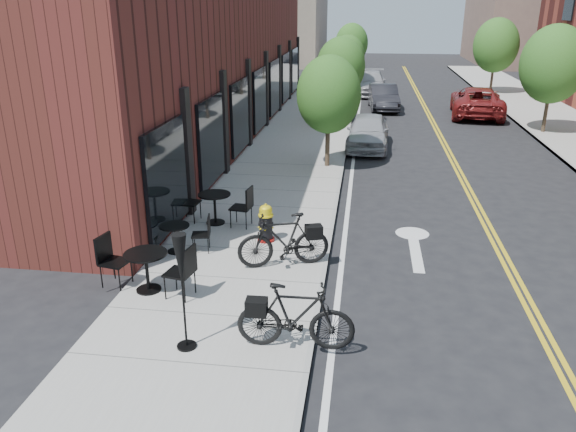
{
  "coord_description": "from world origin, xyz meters",
  "views": [
    {
      "loc": [
        0.67,
        -10.25,
        5.48
      ],
      "look_at": [
        -0.95,
        1.48,
        1.0
      ],
      "focal_mm": 35.0,
      "sensor_mm": 36.0,
      "label": 1
    }
  ],
  "objects_px": {
    "bicycle_left": "(284,240)",
    "bistro_set_c": "(175,234)",
    "bicycle_right": "(296,317)",
    "bistro_set_b": "(215,204)",
    "parked_car_c": "(369,83)",
    "bistro_set_a": "(147,266)",
    "parked_car_far": "(477,102)",
    "parked_car_a": "(368,132)",
    "fire_hydrant": "(266,223)",
    "parked_car_b": "(383,97)",
    "patio_umbrella": "(181,268)"
  },
  "relations": [
    {
      "from": "bistro_set_a",
      "to": "parked_car_far",
      "type": "xyz_separation_m",
      "value": [
        9.82,
        20.85,
        0.1
      ]
    },
    {
      "from": "bistro_set_c",
      "to": "parked_car_a",
      "type": "relative_size",
      "value": 0.4
    },
    {
      "from": "bistro_set_c",
      "to": "parked_car_b",
      "type": "bearing_deg",
      "value": 64.35
    },
    {
      "from": "bistro_set_a",
      "to": "bistro_set_c",
      "type": "relative_size",
      "value": 1.24
    },
    {
      "from": "bistro_set_a",
      "to": "bistro_set_c",
      "type": "bearing_deg",
      "value": 102.89
    },
    {
      "from": "parked_car_far",
      "to": "bicycle_right",
      "type": "bearing_deg",
      "value": 79.51
    },
    {
      "from": "bistro_set_a",
      "to": "parked_car_b",
      "type": "height_order",
      "value": "parked_car_b"
    },
    {
      "from": "fire_hydrant",
      "to": "bicycle_right",
      "type": "relative_size",
      "value": 0.48
    },
    {
      "from": "parked_car_c",
      "to": "patio_umbrella",
      "type": "bearing_deg",
      "value": -94.3
    },
    {
      "from": "bicycle_left",
      "to": "parked_car_c",
      "type": "distance_m",
      "value": 26.28
    },
    {
      "from": "parked_car_c",
      "to": "parked_car_b",
      "type": "bearing_deg",
      "value": -80.67
    },
    {
      "from": "fire_hydrant",
      "to": "bistro_set_b",
      "type": "relative_size",
      "value": 0.47
    },
    {
      "from": "patio_umbrella",
      "to": "bicycle_right",
      "type": "bearing_deg",
      "value": 7.32
    },
    {
      "from": "bistro_set_a",
      "to": "patio_umbrella",
      "type": "height_order",
      "value": "patio_umbrella"
    },
    {
      "from": "bistro_set_c",
      "to": "patio_umbrella",
      "type": "xyz_separation_m",
      "value": [
        1.42,
        -3.69,
        1.03
      ]
    },
    {
      "from": "parked_car_far",
      "to": "parked_car_c",
      "type": "bearing_deg",
      "value": -45.04
    },
    {
      "from": "bicycle_left",
      "to": "parked_car_far",
      "type": "height_order",
      "value": "parked_car_far"
    },
    {
      "from": "bistro_set_a",
      "to": "parked_car_far",
      "type": "distance_m",
      "value": 23.05
    },
    {
      "from": "bicycle_left",
      "to": "parked_car_c",
      "type": "relative_size",
      "value": 0.4
    },
    {
      "from": "fire_hydrant",
      "to": "parked_car_c",
      "type": "xyz_separation_m",
      "value": [
        2.39,
        24.9,
        0.17
      ]
    },
    {
      "from": "bistro_set_a",
      "to": "parked_car_b",
      "type": "bearing_deg",
      "value": 88.24
    },
    {
      "from": "bistro_set_a",
      "to": "bistro_set_c",
      "type": "xyz_separation_m",
      "value": [
        -0.06,
        1.88,
        -0.1
      ]
    },
    {
      "from": "bistro_set_b",
      "to": "parked_car_a",
      "type": "height_order",
      "value": "parked_car_a"
    },
    {
      "from": "bistro_set_a",
      "to": "parked_car_c",
      "type": "bearing_deg",
      "value": 92.33
    },
    {
      "from": "fire_hydrant",
      "to": "bicycle_left",
      "type": "height_order",
      "value": "bicycle_left"
    },
    {
      "from": "parked_car_b",
      "to": "patio_umbrella",
      "type": "bearing_deg",
      "value": -103.26
    },
    {
      "from": "parked_car_c",
      "to": "bistro_set_b",
      "type": "bearing_deg",
      "value": -97.9
    },
    {
      "from": "parked_car_c",
      "to": "bicycle_left",
      "type": "bearing_deg",
      "value": -92.5
    },
    {
      "from": "bicycle_left",
      "to": "bistro_set_b",
      "type": "xyz_separation_m",
      "value": [
        -2.13,
        2.28,
        -0.08
      ]
    },
    {
      "from": "fire_hydrant",
      "to": "parked_car_far",
      "type": "bearing_deg",
      "value": 65.57
    },
    {
      "from": "bicycle_right",
      "to": "parked_car_a",
      "type": "height_order",
      "value": "parked_car_a"
    },
    {
      "from": "bicycle_left",
      "to": "parked_car_a",
      "type": "bearing_deg",
      "value": 152.87
    },
    {
      "from": "bicycle_right",
      "to": "parked_car_far",
      "type": "bearing_deg",
      "value": -18.0
    },
    {
      "from": "patio_umbrella",
      "to": "bistro_set_a",
      "type": "bearing_deg",
      "value": 126.81
    },
    {
      "from": "bistro_set_c",
      "to": "fire_hydrant",
      "type": "bearing_deg",
      "value": 14.09
    },
    {
      "from": "patio_umbrella",
      "to": "parked_car_b",
      "type": "distance_m",
      "value": 24.25
    },
    {
      "from": "bistro_set_b",
      "to": "parked_car_c",
      "type": "height_order",
      "value": "parked_car_c"
    },
    {
      "from": "bistro_set_c",
      "to": "patio_umbrella",
      "type": "distance_m",
      "value": 4.09
    },
    {
      "from": "bicycle_left",
      "to": "parked_car_far",
      "type": "xyz_separation_m",
      "value": [
        7.31,
        19.36,
        0.03
      ]
    },
    {
      "from": "bicycle_left",
      "to": "parked_car_c",
      "type": "height_order",
      "value": "parked_car_c"
    },
    {
      "from": "patio_umbrella",
      "to": "parked_car_c",
      "type": "height_order",
      "value": "patio_umbrella"
    },
    {
      "from": "parked_car_b",
      "to": "parked_car_c",
      "type": "relative_size",
      "value": 0.81
    },
    {
      "from": "parked_car_c",
      "to": "parked_car_far",
      "type": "distance_m",
      "value": 8.82
    },
    {
      "from": "bicycle_left",
      "to": "parked_car_c",
      "type": "bearing_deg",
      "value": 157.65
    },
    {
      "from": "bicycle_left",
      "to": "bistro_set_a",
      "type": "height_order",
      "value": "bicycle_left"
    },
    {
      "from": "bicycle_right",
      "to": "bistro_set_c",
      "type": "height_order",
      "value": "bicycle_right"
    },
    {
      "from": "bistro_set_b",
      "to": "parked_car_b",
      "type": "xyz_separation_m",
      "value": [
        4.68,
        18.37,
        0.03
      ]
    },
    {
      "from": "bistro_set_b",
      "to": "parked_car_far",
      "type": "bearing_deg",
      "value": 68.92
    },
    {
      "from": "bistro_set_c",
      "to": "parked_car_c",
      "type": "relative_size",
      "value": 0.32
    },
    {
      "from": "bicycle_left",
      "to": "bistro_set_c",
      "type": "bearing_deg",
      "value": -117.13
    }
  ]
}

